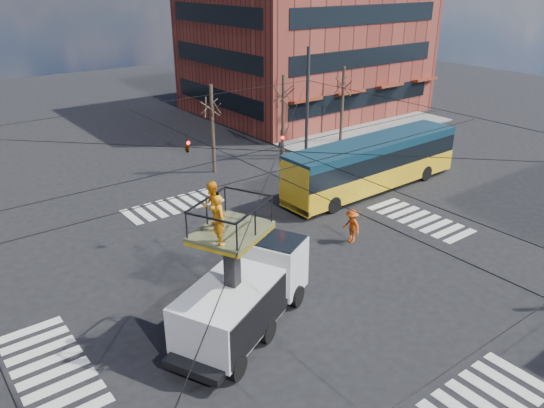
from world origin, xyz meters
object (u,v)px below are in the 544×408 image
(utility_truck, at_px, (244,281))
(worker_ground, at_px, (256,320))
(city_bus, at_px, (373,163))
(traffic_cone, at_px, (203,360))
(flagger, at_px, (352,226))

(utility_truck, distance_m, worker_ground, 1.50)
(city_bus, distance_m, traffic_cone, 18.88)
(worker_ground, xyz_separation_m, flagger, (8.44, 3.47, 0.01))
(city_bus, xyz_separation_m, worker_ground, (-14.69, -7.88, -0.86))
(worker_ground, bearing_deg, utility_truck, -20.69)
(worker_ground, bearing_deg, traffic_cone, 79.75)
(traffic_cone, relative_size, flagger, 0.38)
(city_bus, relative_size, worker_ground, 7.58)
(traffic_cone, bearing_deg, city_bus, 25.19)
(traffic_cone, distance_m, worker_ground, 2.41)
(utility_truck, relative_size, flagger, 4.18)
(traffic_cone, height_order, flagger, flagger)
(utility_truck, distance_m, traffic_cone, 3.18)
(worker_ground, distance_m, flagger, 9.13)
(utility_truck, height_order, worker_ground, utility_truck)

